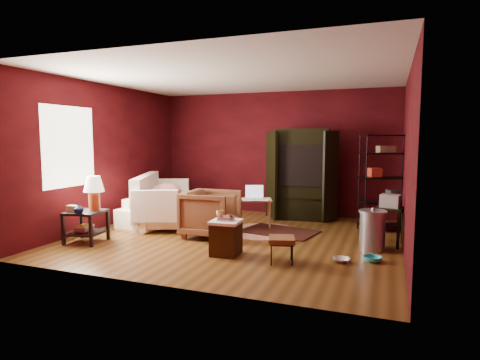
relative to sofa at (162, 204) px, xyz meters
The scene contains 18 objects.
room 2.19m from the sofa, 18.34° to the right, with size 5.54×5.04×2.84m.
sofa is the anchor object (origin of this frame).
armchair 1.60m from the sofa, 25.78° to the right, with size 0.88×0.83×0.91m, color black.
pet_bowl_steel 4.05m from the sofa, 20.40° to the right, with size 0.25×0.06×0.25m, color silver.
pet_bowl_turquoise 4.39m from the sofa, 16.37° to the right, with size 0.25×0.08×0.25m, color #29AFC0.
vase 2.06m from the sofa, 98.26° to the right, with size 0.16×0.17×0.16m, color #0C123C.
mug 2.64m from the sofa, 39.21° to the right, with size 0.11×0.09×0.11m, color #D4C167.
side_table 1.80m from the sofa, 99.75° to the right, with size 0.64×0.64×1.12m.
sofa_cushions 0.07m from the sofa, 140.02° to the right, with size 1.60×2.33×0.91m.
hamper 2.69m from the sofa, 37.80° to the right, with size 0.45×0.45×0.60m.
footstool 3.47m from the sofa, 29.94° to the right, with size 0.44×0.44×0.37m.
rug_round 2.21m from the sofa, ahead, with size 1.75×1.75×0.01m.
rug_oriental 2.53m from the sofa, ahead, with size 1.48×1.14×0.01m.
laptop_desk 1.96m from the sofa, ahead, with size 0.78×0.68×0.82m.
tv_armoire 3.04m from the sofa, 28.38° to the left, with size 1.53×0.90×1.95m.
wire_shelving 4.45m from the sofa, 11.40° to the left, with size 0.97×0.71×1.82m.
small_stand 4.42m from the sofa, ahead, with size 0.50×0.50×0.84m.
trash_can 4.21m from the sofa, ahead, with size 0.55×0.55×0.68m.
Camera 1 is at (2.52, -6.49, 1.75)m, focal length 30.00 mm.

